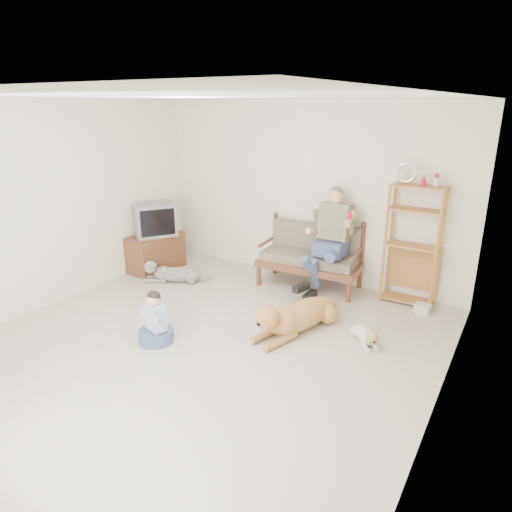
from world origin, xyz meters
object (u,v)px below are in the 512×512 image
Objects in this scene: loveseat at (312,255)px; etagere at (412,244)px; tv_stand at (155,252)px; golden_retriever at (295,317)px.

loveseat is 1.46m from etagere.
etagere reaches higher than tv_stand.
loveseat is at bearing 123.35° from golden_retriever.
etagere is 1.23× the size of golden_retriever.
golden_retriever is at bearing -77.02° from loveseat.
loveseat is 2.61m from tv_stand.
tv_stand is 0.60× the size of golden_retriever.
etagere is (1.42, 0.11, 0.36)m from loveseat.
golden_retriever is at bearing -120.88° from etagere.
tv_stand is (-2.50, -0.72, -0.19)m from loveseat.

